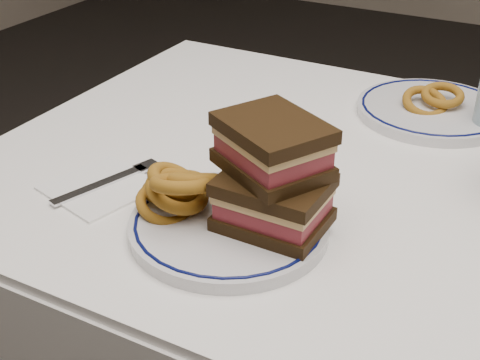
% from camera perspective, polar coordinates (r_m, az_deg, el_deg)
% --- Properties ---
extents(dining_table, '(1.27, 0.87, 0.75)m').
position_cam_1_polar(dining_table, '(1.07, 11.98, -5.27)').
color(dining_table, white).
rests_on(dining_table, floor).
extents(main_plate, '(0.26, 0.26, 0.02)m').
position_cam_1_polar(main_plate, '(0.88, -0.96, -3.86)').
color(main_plate, silver).
rests_on(main_plate, dining_table).
extents(reuben_sandwich, '(0.17, 0.16, 0.14)m').
position_cam_1_polar(reuben_sandwich, '(0.84, 2.84, 0.48)').
color(reuben_sandwich, black).
rests_on(reuben_sandwich, main_plate).
extents(onion_rings_main, '(0.13, 0.13, 0.10)m').
position_cam_1_polar(onion_rings_main, '(0.89, -5.38, -0.64)').
color(onion_rings_main, brown).
rests_on(onion_rings_main, main_plate).
extents(ketchup_ramekin, '(0.06, 0.06, 0.04)m').
position_cam_1_polar(ketchup_ramekin, '(0.92, 0.46, -0.13)').
color(ketchup_ramekin, silver).
rests_on(ketchup_ramekin, main_plate).
extents(far_plate, '(0.27, 0.27, 0.02)m').
position_cam_1_polar(far_plate, '(1.26, 16.09, 5.80)').
color(far_plate, silver).
rests_on(far_plate, dining_table).
extents(onion_rings_far, '(0.11, 0.11, 0.06)m').
position_cam_1_polar(onion_rings_far, '(1.25, 16.16, 6.65)').
color(onion_rings_far, brown).
rests_on(onion_rings_far, far_plate).
extents(napkin_fork, '(0.17, 0.18, 0.01)m').
position_cam_1_polar(napkin_fork, '(1.00, -11.68, -0.49)').
color(napkin_fork, white).
rests_on(napkin_fork, dining_table).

